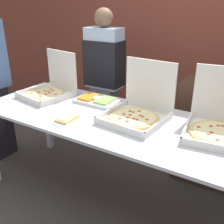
% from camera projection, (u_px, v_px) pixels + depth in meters
% --- Properties ---
extents(ground_plane, '(16.00, 16.00, 0.00)m').
position_uv_depth(ground_plane, '(112.00, 198.00, 2.51)').
color(ground_plane, '#423D38').
extents(brick_wall_behind, '(10.00, 0.06, 2.80)m').
position_uv_depth(brick_wall_behind, '(182.00, 29.00, 3.29)').
color(brick_wall_behind, brown).
rests_on(brick_wall_behind, ground_plane).
extents(buffet_table, '(2.42, 0.90, 0.84)m').
position_uv_depth(buffet_table, '(112.00, 127.00, 2.21)').
color(buffet_table, silver).
rests_on(buffet_table, ground_plane).
extents(pizza_box_far_right, '(0.50, 0.51, 0.46)m').
position_uv_depth(pizza_box_far_right, '(138.00, 110.00, 2.12)').
color(pizza_box_far_right, silver).
rests_on(pizza_box_far_right, buffet_table).
extents(pizza_box_near_left, '(0.50, 0.51, 0.43)m').
position_uv_depth(pizza_box_near_left, '(50.00, 88.00, 2.64)').
color(pizza_box_near_left, silver).
rests_on(pizza_box_near_left, buffet_table).
extents(pizza_box_far_left, '(0.52, 0.53, 0.46)m').
position_uv_depth(pizza_box_far_left, '(220.00, 123.00, 1.88)').
color(pizza_box_far_left, silver).
rests_on(pizza_box_far_left, buffet_table).
extents(paper_plate_front_right, '(0.25, 0.25, 0.03)m').
position_uv_depth(paper_plate_front_right, '(67.00, 119.00, 2.11)').
color(paper_plate_front_right, white).
rests_on(paper_plate_front_right, buffet_table).
extents(veggie_tray, '(0.41, 0.24, 0.05)m').
position_uv_depth(veggie_tray, '(97.00, 100.00, 2.48)').
color(veggie_tray, white).
rests_on(veggie_tray, buffet_table).
extents(sideboard_podium, '(0.78, 0.44, 1.05)m').
position_uv_depth(sideboard_podium, '(219.00, 134.00, 2.58)').
color(sideboard_podium, '#382319').
rests_on(sideboard_podium, ground_plane).
extents(person_server_vest, '(0.42, 0.24, 1.67)m').
position_uv_depth(person_server_vest, '(104.00, 75.00, 3.02)').
color(person_server_vest, slate).
rests_on(person_server_vest, ground_plane).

